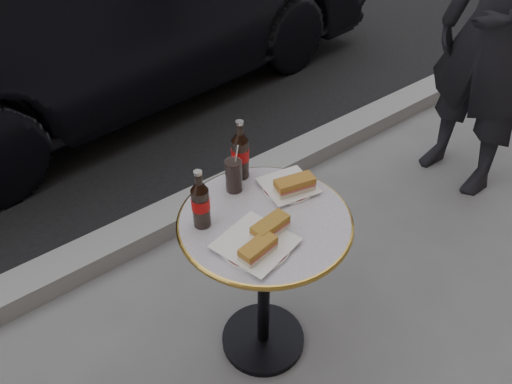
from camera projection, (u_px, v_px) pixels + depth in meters
ground at (263, 340)px, 2.21m from camera, size 80.00×80.00×0.00m
curb at (159, 223)px, 2.72m from camera, size 40.00×0.20×0.12m
bistro_table at (264, 287)px, 1.98m from camera, size 0.62×0.62×0.73m
plate_left at (256, 245)px, 1.63m from camera, size 0.25×0.25×0.01m
plate_right at (288, 187)px, 1.87m from camera, size 0.25×0.25×0.01m
sandwich_left_a at (258, 249)px, 1.58m from camera, size 0.14×0.08×0.05m
sandwich_left_b at (270, 227)px, 1.65m from camera, size 0.14×0.08×0.05m
sandwich_right at (295, 185)px, 1.83m from camera, size 0.16×0.10×0.05m
cola_bottle_left at (200, 199)px, 1.65m from camera, size 0.08×0.08×0.23m
cola_bottle_right at (240, 150)px, 1.85m from camera, size 0.08×0.08×0.25m
cola_glass at (234, 176)px, 1.82m from camera, size 0.07×0.07×0.13m
parked_car at (114, 5)px, 3.54m from camera, size 1.89×4.32×1.38m
pedestrian at (500, 32)px, 2.56m from camera, size 0.47×0.69×1.83m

